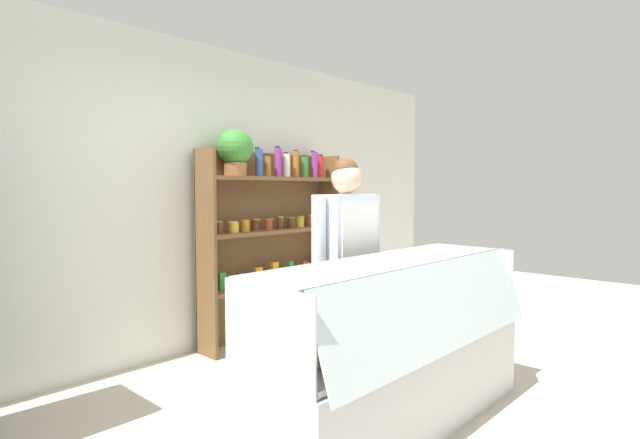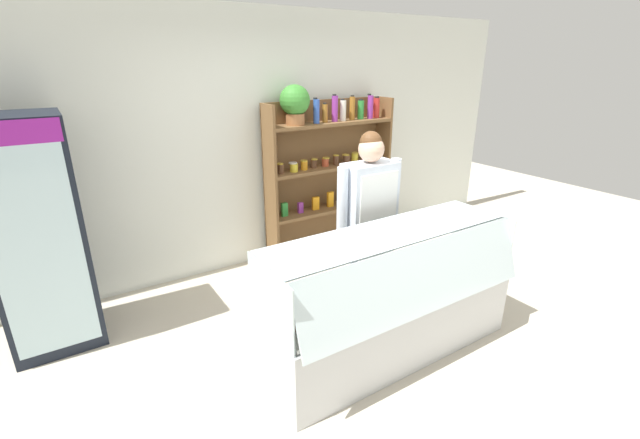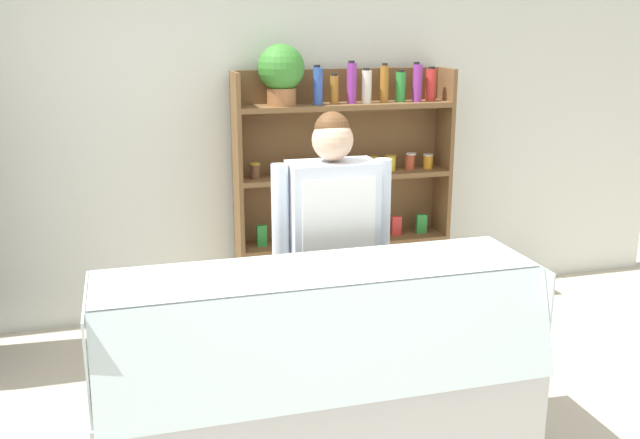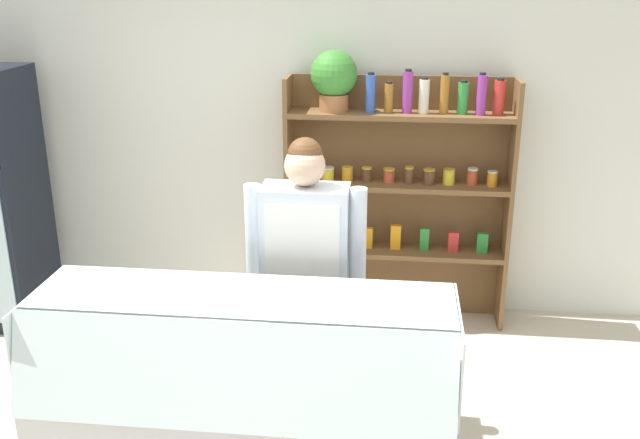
# 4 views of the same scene
# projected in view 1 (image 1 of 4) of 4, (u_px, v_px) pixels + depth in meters

# --- Properties ---
(ground_plane) EXTENTS (12.00, 12.00, 0.00)m
(ground_plane) POSITION_uv_depth(u_px,v_px,m) (391.00, 415.00, 3.16)
(ground_plane) COLOR beige
(back_wall) EXTENTS (6.80, 0.10, 2.70)m
(back_wall) POSITION_uv_depth(u_px,v_px,m) (203.00, 198.00, 4.47)
(back_wall) COLOR silver
(back_wall) RESTS_ON ground
(shelving_unit) EXTENTS (1.57, 0.32, 1.95)m
(shelving_unit) POSITION_uv_depth(u_px,v_px,m) (265.00, 220.00, 4.72)
(shelving_unit) COLOR brown
(shelving_unit) RESTS_ON ground
(deli_display_case) EXTENTS (2.04, 0.71, 1.01)m
(deli_display_case) POSITION_uv_depth(u_px,v_px,m) (394.00, 375.00, 3.00)
(deli_display_case) COLOR silver
(deli_display_case) RESTS_ON ground
(shop_clerk) EXTENTS (0.65, 0.25, 1.65)m
(shop_clerk) POSITION_uv_depth(u_px,v_px,m) (347.00, 253.00, 3.52)
(shop_clerk) COLOR #383D51
(shop_clerk) RESTS_ON ground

